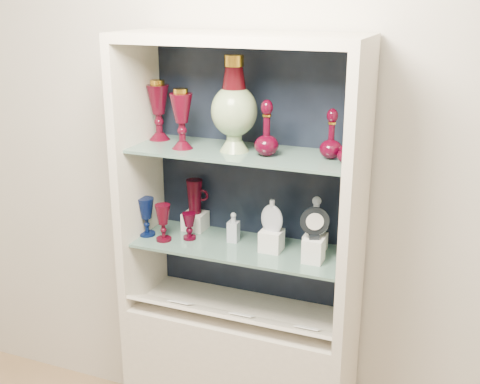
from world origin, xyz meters
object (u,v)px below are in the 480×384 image
at_px(ruby_decanter_b, 332,132).
at_px(enamel_urn, 234,104).
at_px(ruby_goblet_small, 189,226).
at_px(clear_round_decanter, 316,217).
at_px(pedestal_lamp_left, 182,119).
at_px(ruby_goblet_tall, 163,223).
at_px(ruby_pitcher, 195,196).
at_px(pedestal_lamp_right, 159,110).
at_px(cobalt_goblet, 146,217).
at_px(flat_flask, 272,215).
at_px(lidded_bowl, 348,152).
at_px(cameo_medallion, 315,223).
at_px(clear_square_bottle, 233,227).
at_px(ruby_decanter_a, 267,125).

bearing_deg(ruby_decanter_b, enamel_urn, -175.84).
bearing_deg(ruby_goblet_small, clear_round_decanter, 9.06).
bearing_deg(ruby_goblet_small, enamel_urn, 1.46).
height_order(pedestal_lamp_left, ruby_goblet_tall, pedestal_lamp_left).
height_order(ruby_goblet_small, ruby_pitcher, ruby_pitcher).
height_order(pedestal_lamp_right, cobalt_goblet, pedestal_lamp_right).
bearing_deg(ruby_goblet_small, flat_flask, 2.37).
bearing_deg(lidded_bowl, pedestal_lamp_left, -178.38).
xyz_separation_m(cobalt_goblet, flat_flask, (0.57, 0.04, 0.07)).
bearing_deg(ruby_pitcher, clear_round_decanter, -12.57).
bearing_deg(pedestal_lamp_right, ruby_goblet_tall, -60.70).
xyz_separation_m(enamel_urn, ruby_goblet_small, (-0.21, -0.01, -0.55)).
height_order(flat_flask, clear_round_decanter, same).
relative_size(clear_round_decanter, cameo_medallion, 1.16).
bearing_deg(ruby_decanter_b, flat_flask, -175.40).
bearing_deg(flat_flask, pedestal_lamp_right, -177.31).
distance_m(clear_square_bottle, cameo_medallion, 0.40).
relative_size(ruby_decanter_b, clear_square_bottle, 1.56).
bearing_deg(ruby_pitcher, ruby_goblet_small, -86.10).
bearing_deg(cameo_medallion, pedestal_lamp_right, 150.91).
bearing_deg(enamel_urn, ruby_goblet_tall, -168.87).
height_order(pedestal_lamp_left, ruby_decanter_a, ruby_decanter_a).
xyz_separation_m(ruby_goblet_small, cameo_medallion, (0.57, -0.03, 0.11)).
relative_size(enamel_urn, cameo_medallion, 2.79).
height_order(ruby_decanter_b, clear_round_decanter, ruby_decanter_b).
bearing_deg(cobalt_goblet, flat_flask, 4.47).
distance_m(pedestal_lamp_right, ruby_pitcher, 0.42).
bearing_deg(ruby_goblet_tall, pedestal_lamp_right, 119.30).
xyz_separation_m(ruby_decanter_a, ruby_decanter_b, (0.25, 0.05, -0.02)).
relative_size(cobalt_goblet, ruby_pitcher, 1.11).
bearing_deg(pedestal_lamp_left, flat_flask, 7.28).
distance_m(ruby_decanter_b, flat_flask, 0.43).
distance_m(enamel_urn, ruby_decanter_a, 0.16).
distance_m(pedestal_lamp_right, enamel_urn, 0.40).
bearing_deg(flat_flask, lidded_bowl, 3.31).
relative_size(cobalt_goblet, flat_flask, 1.25).
distance_m(pedestal_lamp_left, ruby_goblet_small, 0.48).
relative_size(flat_flask, clear_round_decanter, 0.87).
distance_m(ruby_goblet_tall, clear_square_bottle, 0.31).
bearing_deg(clear_round_decanter, lidded_bowl, -36.58).
bearing_deg(enamel_urn, pedestal_lamp_left, -169.95).
bearing_deg(ruby_goblet_tall, flat_flask, 8.55).
distance_m(pedestal_lamp_left, clear_square_bottle, 0.52).
height_order(lidded_bowl, ruby_goblet_small, lidded_bowl).
distance_m(ruby_decanter_a, ruby_decanter_b, 0.25).
xyz_separation_m(pedestal_lamp_right, cobalt_goblet, (-0.03, -0.10, -0.46)).
relative_size(ruby_decanter_b, ruby_goblet_tall, 1.26).
xyz_separation_m(cobalt_goblet, clear_round_decanter, (0.74, 0.12, 0.06)).
height_order(clear_square_bottle, flat_flask, flat_flask).
xyz_separation_m(enamel_urn, flat_flask, (0.16, 0.01, -0.45)).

